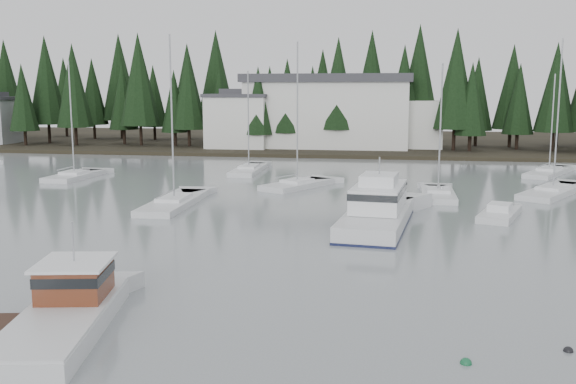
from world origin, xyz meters
name	(u,v)px	position (x,y,z in m)	size (l,w,h in m)	color
far_shore_land	(364,143)	(0.00, 97.00, 0.00)	(240.00, 54.00, 1.00)	black
conifer_treeline	(361,148)	(0.00, 86.00, 0.00)	(200.00, 22.00, 20.00)	black
house_west	(239,120)	(-18.00, 79.00, 4.65)	(9.54, 7.42, 8.75)	silver
harbor_inn	(341,112)	(-2.96, 82.34, 5.78)	(29.50, 11.50, 10.90)	silver
lobster_boat_brown	(63,317)	(-7.33, 6.66, 0.51)	(5.71, 9.46, 4.48)	silver
cabin_cruiser_center	(378,214)	(4.02, 27.83, 0.80)	(5.20, 12.78, 5.34)	silver
sailboat_0	(74,178)	(-27.64, 46.42, 0.07)	(3.26, 8.13, 12.54)	silver
sailboat_2	(174,205)	(-12.10, 32.94, 0.06)	(3.12, 10.96, 13.83)	silver
sailboat_3	(297,186)	(-3.88, 44.03, 0.08)	(6.47, 8.67, 13.97)	silver
sailboat_4	(249,171)	(-10.95, 54.59, 0.06)	(2.92, 10.30, 11.69)	silver
sailboat_6	(438,196)	(8.83, 40.43, 0.07)	(2.78, 8.13, 11.79)	silver
sailboat_7	(553,193)	(18.94, 43.72, 0.06)	(7.96, 10.90, 13.93)	silver
sailboat_10	(549,174)	(21.75, 57.76, 0.05)	(7.22, 10.56, 11.31)	silver
runabout_1	(499,216)	(12.62, 32.05, 0.13)	(4.02, 6.52, 1.42)	silver
mooring_buoy_green	(466,364)	(7.53, 5.94, 0.00)	(0.40, 0.40, 0.40)	#145933
mooring_buoy_dark	(568,351)	(11.18, 7.58, 0.00)	(0.35, 0.35, 0.35)	black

